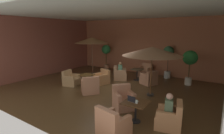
# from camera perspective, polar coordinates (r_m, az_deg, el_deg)

# --- Properties ---
(ground_plane) EXTENTS (10.55, 8.81, 0.02)m
(ground_plane) POSITION_cam_1_polar(r_m,az_deg,el_deg) (9.41, -1.50, -6.97)
(ground_plane) COLOR #50381F
(wall_back_brick) EXTENTS (10.55, 0.08, 3.83)m
(wall_back_brick) POSITION_cam_1_polar(r_m,az_deg,el_deg) (12.79, 9.85, 6.58)
(wall_back_brick) COLOR #A76242
(wall_back_brick) RESTS_ON ground_plane
(wall_left_accent) EXTENTS (0.08, 8.81, 3.83)m
(wall_left_accent) POSITION_cam_1_polar(r_m,az_deg,el_deg) (12.73, -21.30, 5.95)
(wall_left_accent) COLOR brown
(wall_left_accent) RESTS_ON ground_plane
(ceiling_slab) EXTENTS (10.55, 8.81, 0.06)m
(ceiling_slab) POSITION_cam_1_polar(r_m,az_deg,el_deg) (8.97, -1.63, 17.16)
(ceiling_slab) COLOR silver
(ceiling_slab) RESTS_ON wall_back_brick
(cafe_table_front_left) EXTENTS (0.81, 0.81, 0.69)m
(cafe_table_front_left) POSITION_cam_1_polar(r_m,az_deg,el_deg) (5.99, 7.68, -12.28)
(cafe_table_front_left) COLOR black
(cafe_table_front_left) RESTS_ON ground_plane
(armchair_front_left_north) EXTENTS (0.95, 0.90, 0.87)m
(armchair_front_left_north) POSITION_cam_1_polar(r_m,az_deg,el_deg) (5.37, 0.19, -18.18)
(armchair_front_left_north) COLOR #B77753
(armchair_front_left_north) RESTS_ON ground_plane
(armchair_front_left_east) EXTENTS (0.92, 0.89, 0.86)m
(armchair_front_left_east) POSITION_cam_1_polar(r_m,az_deg,el_deg) (5.99, 18.13, -15.44)
(armchair_front_left_east) COLOR tan
(armchair_front_left_east) RESTS_ON ground_plane
(armchair_front_left_south) EXTENTS (1.04, 1.04, 0.92)m
(armchair_front_left_south) POSITION_cam_1_polar(r_m,az_deg,el_deg) (6.99, 3.75, -10.67)
(armchair_front_left_south) COLOR tan
(armchair_front_left_south) RESTS_ON ground_plane
(cafe_table_front_right) EXTENTS (0.72, 0.72, 0.69)m
(cafe_table_front_right) POSITION_cam_1_polar(r_m,az_deg,el_deg) (9.59, -8.17, -3.58)
(cafe_table_front_right) COLOR black
(cafe_table_front_right) RESTS_ON ground_plane
(armchair_front_right_north) EXTENTS (0.90, 0.95, 0.80)m
(armchair_front_right_north) POSITION_cam_1_polar(r_m,az_deg,el_deg) (10.18, -3.34, -3.77)
(armchair_front_right_north) COLOR tan
(armchair_front_right_north) RESTS_ON ground_plane
(armchair_front_right_east) EXTENTS (0.92, 0.89, 0.83)m
(armchair_front_right_east) POSITION_cam_1_polar(r_m,az_deg,el_deg) (10.15, -13.11, -4.07)
(armchair_front_right_east) COLOR tan
(armchair_front_right_east) RESTS_ON ground_plane
(armchair_front_right_south) EXTENTS (1.07, 1.08, 0.87)m
(armchair_front_right_south) POSITION_cam_1_polar(r_m,az_deg,el_deg) (8.69, -7.10, -6.37)
(armchair_front_right_south) COLOR tan
(armchair_front_right_south) RESTS_ON ground_plane
(cafe_table_mid_center) EXTENTS (0.70, 0.70, 0.69)m
(cafe_table_mid_center) POSITION_cam_1_polar(r_m,az_deg,el_deg) (10.97, 8.11, -1.63)
(cafe_table_mid_center) COLOR black
(cafe_table_mid_center) RESTS_ON ground_plane
(armchair_mid_center_north) EXTENTS (0.78, 0.82, 0.86)m
(armchair_mid_center_north) POSITION_cam_1_polar(r_m,az_deg,el_deg) (11.93, 10.74, -1.56)
(armchair_mid_center_north) COLOR tan
(armchair_mid_center_north) RESTS_ON ground_plane
(armchair_mid_center_east) EXTENTS (1.03, 1.00, 0.84)m
(armchair_mid_center_east) POSITION_cam_1_polar(r_m,az_deg,el_deg) (10.96, 2.44, -2.51)
(armchair_mid_center_east) COLOR tan
(armchair_mid_center_east) RESTS_ON ground_plane
(armchair_mid_center_south) EXTENTS (1.01, 0.98, 0.81)m
(armchair_mid_center_south) POSITION_cam_1_polar(r_m,az_deg,el_deg) (10.22, 11.83, -3.83)
(armchair_mid_center_south) COLOR #B27A5A
(armchair_mid_center_south) RESTS_ON ground_plane
(patio_umbrella_tall_red) EXTENTS (2.38, 2.38, 2.57)m
(patio_umbrella_tall_red) POSITION_cam_1_polar(r_m,az_deg,el_deg) (12.18, -6.51, 8.54)
(patio_umbrella_tall_red) COLOR #2D2D2D
(patio_umbrella_tall_red) RESTS_ON ground_plane
(patio_umbrella_center_beige) EXTENTS (2.69, 2.69, 2.29)m
(patio_umbrella_center_beige) POSITION_cam_1_polar(r_m,az_deg,el_deg) (8.16, 12.85, 4.95)
(patio_umbrella_center_beige) COLOR #2D2D2D
(patio_umbrella_center_beige) RESTS_ON ground_plane
(potted_tree_left_corner) EXTENTS (0.79, 0.79, 1.94)m
(potted_tree_left_corner) POSITION_cam_1_polar(r_m,az_deg,el_deg) (10.61, 23.88, 2.04)
(potted_tree_left_corner) COLOR silver
(potted_tree_left_corner) RESTS_ON ground_plane
(potted_tree_mid_left) EXTENTS (0.70, 0.70, 1.95)m
(potted_tree_mid_left) POSITION_cam_1_polar(r_m,az_deg,el_deg) (13.67, -1.92, 4.83)
(potted_tree_mid_left) COLOR #A16C4C
(potted_tree_mid_left) RESTS_ON ground_plane
(potted_tree_mid_right) EXTENTS (0.66, 0.66, 2.06)m
(potted_tree_mid_right) POSITION_cam_1_polar(r_m,az_deg,el_deg) (11.72, 17.72, 3.39)
(potted_tree_mid_right) COLOR silver
(potted_tree_mid_right) RESTS_ON ground_plane
(patron_blue_shirt) EXTENTS (0.31, 0.40, 0.70)m
(patron_blue_shirt) POSITION_cam_1_polar(r_m,az_deg,el_deg) (5.82, 17.93, -11.71)
(patron_blue_shirt) COLOR #546C4F
(patron_blue_shirt) RESTS_ON ground_plane
(patron_by_window) EXTENTS (0.41, 0.45, 0.68)m
(patron_by_window) POSITION_cam_1_polar(r_m,az_deg,el_deg) (10.87, 2.67, -0.35)
(patron_by_window) COLOR #4B7859
(patron_by_window) RESTS_ON ground_plane
(iced_drink_cup) EXTENTS (0.08, 0.08, 0.11)m
(iced_drink_cup) POSITION_cam_1_polar(r_m,az_deg,el_deg) (5.82, 7.93, -11.03)
(iced_drink_cup) COLOR white
(iced_drink_cup) RESTS_ON cafe_table_front_left
(open_laptop) EXTENTS (0.34, 0.28, 0.20)m
(open_laptop) POSITION_cam_1_polar(r_m,az_deg,el_deg) (5.94, 6.61, -10.57)
(open_laptop) COLOR #9EA0A5
(open_laptop) RESTS_ON cafe_table_front_left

